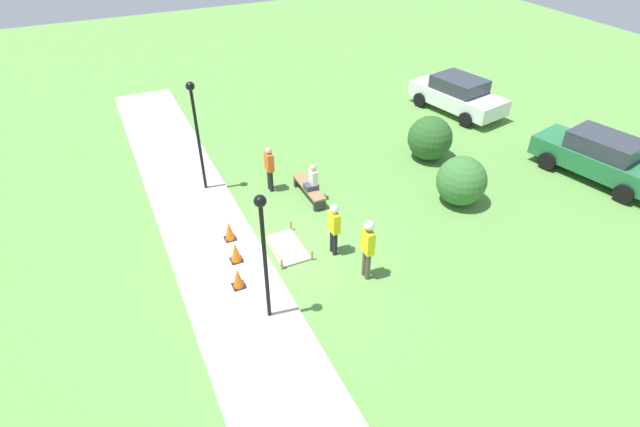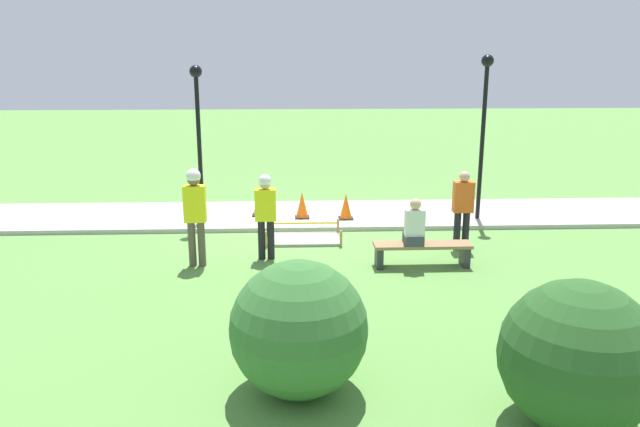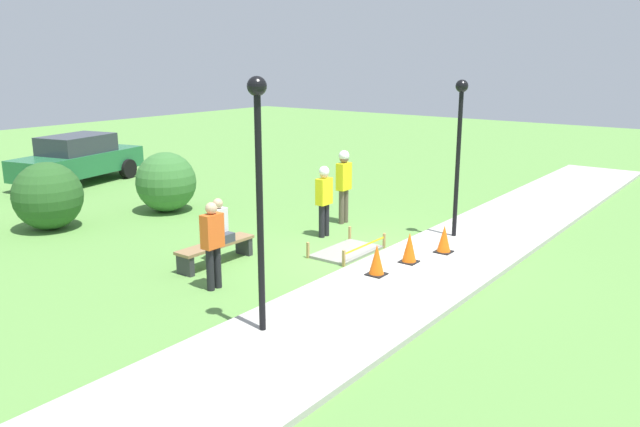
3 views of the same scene
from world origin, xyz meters
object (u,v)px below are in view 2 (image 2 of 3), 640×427
park_bench (422,250)px  lamppost_far (484,113)px  traffic_cone_far_patch (302,205)px  lamppost_near (198,119)px  traffic_cone_sidewalk_edge (259,204)px  worker_assistant (195,208)px  worker_supervisor (266,210)px  traffic_cone_near_patch (346,207)px  bystander_in_orange_shirt (463,206)px  person_seated_on_bench (414,226)px

park_bench → lamppost_far: (-1.94, -3.04, 2.26)m
traffic_cone_far_patch → lamppost_near: bearing=3.0°
traffic_cone_far_patch → traffic_cone_sidewalk_edge: traffic_cone_far_patch is taller
lamppost_near → worker_assistant: bearing=96.0°
traffic_cone_sidewalk_edge → worker_supervisor: 3.03m
worker_supervisor → traffic_cone_sidewalk_edge: bearing=-84.3°
worker_assistant → lamppost_near: 3.22m
worker_assistant → traffic_cone_far_patch: bearing=-123.7°
worker_supervisor → lamppost_near: size_ratio=0.48×
traffic_cone_far_patch → park_bench: bearing=124.4°
traffic_cone_far_patch → park_bench: traffic_cone_far_patch is taller
worker_supervisor → worker_assistant: size_ratio=0.90×
lamppost_near → lamppost_far: 6.50m
park_bench → lamppost_far: size_ratio=0.49×
worker_assistant → lamppost_near: size_ratio=0.53×
traffic_cone_near_patch → traffic_cone_sidewalk_edge: 2.10m
traffic_cone_sidewalk_edge → traffic_cone_near_patch: bearing=169.4°
bystander_in_orange_shirt → lamppost_near: bearing=-20.8°
worker_assistant → lamppost_far: 6.97m
traffic_cone_sidewalk_edge → person_seated_on_bench: size_ratio=0.66×
lamppost_near → bystander_in_orange_shirt: bearing=159.2°
traffic_cone_far_patch → lamppost_near: (2.34, 0.12, 2.05)m
lamppost_far → person_seated_on_bench: bearing=55.6°
park_bench → lamppost_near: size_ratio=0.52×
traffic_cone_near_patch → person_seated_on_bench: (-1.01, 3.17, 0.40)m
person_seated_on_bench → worker_assistant: worker_assistant is taller
worker_supervisor → bystander_in_orange_shirt: size_ratio=1.04×
traffic_cone_far_patch → worker_supervisor: bearing=74.7°
lamppost_far → traffic_cone_near_patch: bearing=-1.3°
bystander_in_orange_shirt → traffic_cone_sidewalk_edge: bearing=-30.4°
person_seated_on_bench → lamppost_near: 5.66m
worker_supervisor → worker_assistant: (1.29, 0.34, 0.14)m
traffic_cone_far_patch → park_bench: 3.93m
lamppost_far → worker_supervisor: bearing=27.0°
worker_assistant → bystander_in_orange_shirt: worker_assistant is taller
traffic_cone_near_patch → park_bench: 3.34m
bystander_in_orange_shirt → lamppost_near: (5.56, -2.12, 1.54)m
person_seated_on_bench → bystander_in_orange_shirt: 1.59m
park_bench → lamppost_near: lamppost_near is taller
traffic_cone_sidewalk_edge → bystander_in_orange_shirt: 4.97m
traffic_cone_far_patch → traffic_cone_sidewalk_edge: bearing=-14.1°
traffic_cone_near_patch → person_seated_on_bench: size_ratio=0.67×
worker_supervisor → worker_assistant: worker_assistant is taller
worker_supervisor → worker_assistant: 1.34m
worker_assistant → lamppost_far: (-6.19, -2.84, 1.45)m
traffic_cone_near_patch → park_bench: (-1.19, 3.12, -0.07)m
park_bench → traffic_cone_sidewalk_edge: bearing=-47.1°
traffic_cone_near_patch → lamppost_near: lamppost_near is taller
worker_supervisor → lamppost_near: bearing=-58.2°
park_bench → bystander_in_orange_shirt: bystander_in_orange_shirt is taller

